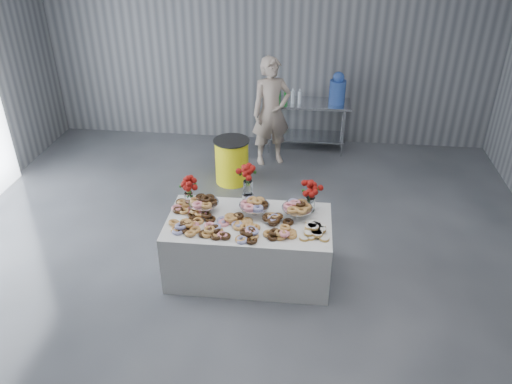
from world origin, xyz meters
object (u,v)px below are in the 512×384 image
display_table (249,247)px  person (271,112)px  prep_table (307,117)px  trash_barrel (232,161)px  water_jug (338,89)px

display_table → person: (-0.01, 3.04, 0.54)m
prep_table → trash_barrel: size_ratio=2.06×
display_table → trash_barrel: size_ratio=2.60×
prep_table → display_table: bearing=-99.0°
display_table → prep_table: 3.69m
trash_barrel → person: bearing=55.0°
trash_barrel → water_jug: bearing=40.1°
display_table → water_jug: (1.08, 3.63, 0.77)m
display_table → trash_barrel: (-0.56, 2.25, -0.01)m
display_table → water_jug: 3.87m
prep_table → water_jug: (0.50, -0.00, 0.53)m
person → trash_barrel: bearing=-148.5°
display_table → person: person is taller
display_table → prep_table: bearing=81.0°
trash_barrel → display_table: bearing=-76.0°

